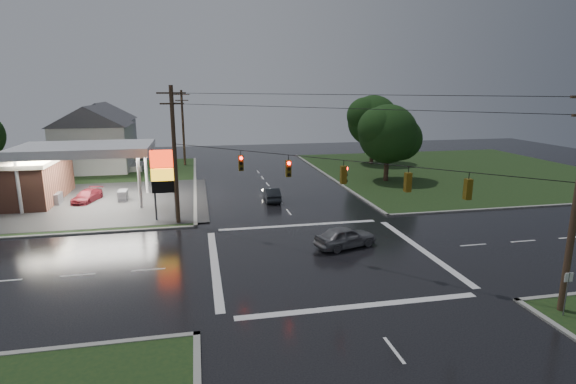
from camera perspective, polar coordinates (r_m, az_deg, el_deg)
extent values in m
plane|color=black|center=(29.81, 4.41, -8.17)|extent=(120.00, 120.00, 0.00)
cube|color=black|center=(56.76, -30.04, 0.40)|extent=(36.00, 36.00, 0.08)
cube|color=black|center=(63.49, 20.80, 2.49)|extent=(36.00, 36.00, 0.08)
cube|color=#2D2D2D|center=(47.53, -26.13, -1.28)|extent=(26.00, 18.00, 0.02)
cylinder|color=silver|center=(45.13, -31.04, 0.62)|extent=(0.30, 0.30, 5.00)
cylinder|color=silver|center=(42.81, -18.35, 1.26)|extent=(0.30, 0.30, 5.00)
cylinder|color=silver|center=(50.73, -28.87, 2.06)|extent=(0.30, 0.30, 5.00)
cylinder|color=silver|center=(48.67, -17.57, 2.68)|extent=(0.30, 0.30, 5.00)
cube|color=silver|center=(46.17, -24.36, 4.98)|extent=(12.00, 8.00, 0.80)
cube|color=white|center=(46.22, -24.31, 4.47)|extent=(11.40, 7.40, 0.04)
cube|color=#59595E|center=(47.70, -27.35, -0.79)|extent=(0.80, 1.60, 1.10)
cube|color=#59595E|center=(46.40, -20.22, -0.47)|extent=(0.80, 1.60, 1.10)
cylinder|color=#59595E|center=(38.14, -16.61, 0.76)|extent=(0.16, 0.16, 6.00)
cylinder|color=#59595E|center=(38.03, -14.22, 0.87)|extent=(0.16, 0.16, 6.00)
cube|color=red|center=(37.69, -15.62, 4.09)|extent=(2.00, 0.35, 1.40)
cube|color=yellow|center=(37.90, -15.50, 2.15)|extent=(2.00, 0.35, 1.00)
cube|color=black|center=(38.10, -15.41, 0.67)|extent=(2.00, 0.35, 1.00)
cylinder|color=#382619|center=(36.60, -14.18, 4.39)|extent=(0.32, 0.32, 11.00)
cube|color=#382619|center=(36.22, -14.62, 12.07)|extent=(2.20, 0.12, 0.12)
cube|color=#382619|center=(36.23, -14.55, 10.81)|extent=(1.80, 0.12, 0.12)
cylinder|color=#382619|center=(24.93, 32.75, -1.28)|extent=(0.32, 0.32, 11.00)
cylinder|color=#382619|center=(64.93, -13.17, 7.87)|extent=(0.32, 0.32, 10.50)
cube|color=#382619|center=(64.70, -13.39, 11.97)|extent=(2.20, 0.12, 0.12)
cube|color=#382619|center=(64.72, -13.35, 11.26)|extent=(1.80, 0.12, 0.12)
cube|color=#59470C|center=(31.99, -6.00, 3.69)|extent=(0.34, 0.34, 1.10)
cylinder|color=#FF0C07|center=(31.74, -5.98, 4.31)|extent=(0.22, 0.08, 0.22)
cube|color=#59470C|center=(29.63, 0.05, 3.01)|extent=(0.34, 0.34, 1.10)
cylinder|color=#FF0C07|center=(29.37, 0.13, 3.67)|extent=(0.22, 0.08, 0.22)
cube|color=#59470C|center=(27.65, 7.05, 2.18)|extent=(0.34, 0.34, 1.10)
cylinder|color=#FF0C07|center=(27.65, 7.47, 2.97)|extent=(0.08, 0.22, 0.22)
cube|color=#59470C|center=(26.16, 14.97, 1.20)|extent=(0.34, 0.34, 1.10)
cylinder|color=#FF0C07|center=(26.26, 14.83, 2.10)|extent=(0.22, 0.08, 0.22)
cube|color=#59470C|center=(25.36, 21.87, 0.33)|extent=(0.34, 0.34, 1.10)
cylinder|color=#FF0C07|center=(25.45, 21.70, 1.26)|extent=(0.22, 0.08, 0.22)
cube|color=silver|center=(64.52, -23.40, 5.09)|extent=(9.00, 8.00, 6.00)
cube|color=gray|center=(64.02, -18.54, 3.08)|extent=(1.60, 4.80, 0.80)
cube|color=silver|center=(76.41, -22.37, 6.27)|extent=(9.00, 8.00, 6.00)
cube|color=gray|center=(75.92, -18.26, 4.58)|extent=(1.60, 4.80, 0.80)
cylinder|color=black|center=(53.96, 12.42, 3.98)|extent=(0.56, 0.56, 5.04)
sphere|color=black|center=(53.58, 12.58, 7.21)|extent=(6.80, 6.80, 6.80)
sphere|color=black|center=(54.62, 14.06, 6.57)|extent=(5.10, 5.10, 5.10)
sphere|color=black|center=(52.60, 11.43, 7.95)|extent=(4.76, 4.76, 4.76)
cylinder|color=black|center=(66.02, 10.62, 5.93)|extent=(0.56, 0.56, 5.60)
sphere|color=black|center=(65.70, 10.75, 8.87)|extent=(7.20, 7.20, 7.20)
sphere|color=black|center=(66.72, 12.07, 8.27)|extent=(5.40, 5.40, 5.40)
sphere|color=black|center=(64.74, 9.72, 9.56)|extent=(5.04, 5.04, 5.04)
imported|color=black|center=(43.81, -2.09, -0.29)|extent=(1.52, 4.01, 1.31)
imported|color=slate|center=(31.42, 7.28, -5.65)|extent=(4.72, 2.97, 1.50)
imported|color=maroon|center=(47.45, -24.16, -0.48)|extent=(2.70, 4.39, 1.19)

